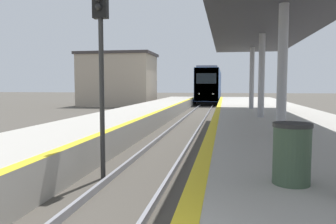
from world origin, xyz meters
The scene contains 5 objects.
train centered at (0.00, 44.68, 2.32)m, with size 2.74×20.47×4.57m.
signal_near centered at (-0.97, 5.98, 3.39)m, with size 0.36×0.31×4.88m.
station_canopy centered at (3.67, 10.92, 4.66)m, with size 4.51×21.93×3.98m.
trash_bin centered at (3.03, 3.24, 1.35)m, with size 0.57×0.57×0.91m.
station_building centered at (-10.08, 34.43, 3.03)m, with size 8.41×5.80×6.02m.
Camera 1 is at (2.05, -1.76, 2.36)m, focal length 35.00 mm.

